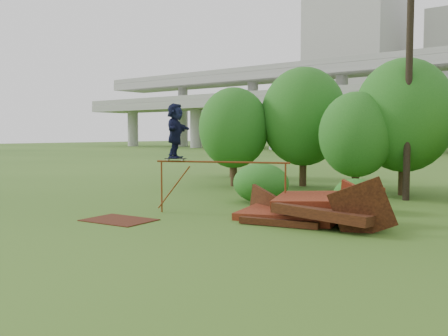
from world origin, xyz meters
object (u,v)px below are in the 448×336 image
Objects in this scene: scrap_pile at (310,210)px; utility_pole at (409,78)px; flat_plate at (119,220)px; skater at (175,131)px.

utility_pole reaches higher than scrap_pile.
flat_plate is (-4.95, -3.41, -0.38)m from scrap_pile.
utility_pole is (5.49, 10.51, 4.98)m from flat_plate.
skater is 3.65m from flat_plate.
skater is at bearing -122.22° from utility_pole.
utility_pole is at bearing -58.88° from skater.
skater is (-4.65, -1.14, 2.46)m from scrap_pile.
flat_plate is at bearing -117.57° from utility_pole.
utility_pole is at bearing 62.43° from flat_plate.
flat_plate is at bearing -145.39° from scrap_pile.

